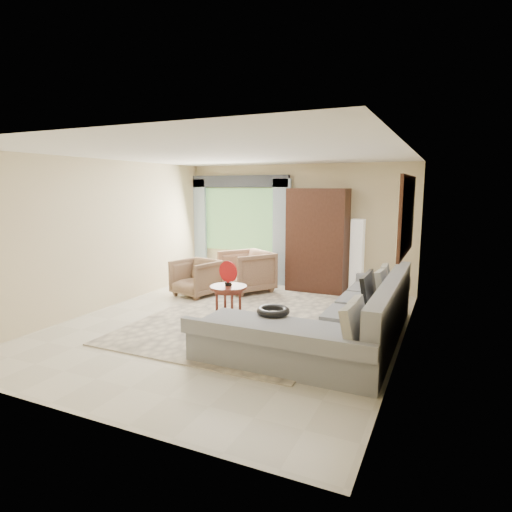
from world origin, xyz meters
The scene contains 17 objects.
ground centered at (0.00, 0.00, 0.00)m, with size 6.00×6.00×0.00m, color silver.
area_rug centered at (0.07, 0.37, 0.01)m, with size 3.00×4.00×0.02m, color beige.
sectional_sofa centered at (1.78, -0.18, 0.28)m, with size 2.30×3.46×0.90m.
tv_screen centered at (2.05, 0.14, 0.72)m, with size 0.06×0.74×0.48m, color black.
garden_hose centered at (1.00, -0.75, 0.55)m, with size 0.43×0.43×0.09m, color black.
coffee_table centered at (-0.12, 0.11, 0.31)m, with size 0.58×0.58×0.58m.
red_disc centered at (-0.12, 0.11, 0.81)m, with size 0.34×0.34×0.03m, color #B21113.
armchair_left centered at (-1.48, 1.30, 0.36)m, with size 0.77×0.79×0.72m, color olive.
armchair_right centered at (-0.72, 2.00, 0.42)m, with size 0.90×0.93×0.85m, color #997653.
potted_plant centered at (-2.27, 2.38, 0.27)m, with size 0.48×0.42×0.54m, color #999999.
armoire centered at (0.55, 2.72, 1.05)m, with size 1.20×0.55×2.10m, color #321910.
floor_lamp centered at (1.35, 2.78, 0.75)m, with size 0.24×0.24×1.50m, color silver.
window centered at (-1.35, 2.97, 1.40)m, with size 1.80×0.04×1.40m, color #669E59.
curtain_left centered at (-2.40, 2.88, 1.15)m, with size 0.40×0.08×2.30m, color #9EB7CC.
curtain_right centered at (-0.30, 2.88, 1.15)m, with size 0.40×0.08×2.30m, color #9EB7CC.
valance centered at (-1.35, 2.90, 2.25)m, with size 2.40×0.12×0.26m, color #1E232D.
wall_mirror centered at (2.46, 0.35, 1.75)m, with size 0.05×1.70×1.05m.
Camera 1 is at (3.01, -5.69, 2.12)m, focal length 30.00 mm.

